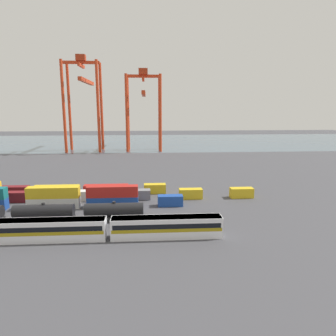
# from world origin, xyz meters

# --- Properties ---
(ground_plane) EXTENTS (420.00, 420.00, 0.00)m
(ground_plane) POSITION_xyz_m (0.00, 40.00, 0.00)
(ground_plane) COLOR #424247
(harbour_water) EXTENTS (400.00, 110.00, 0.01)m
(harbour_water) POSITION_xyz_m (0.00, 143.22, 0.00)
(harbour_water) COLOR #475B6B
(harbour_water) RESTS_ON ground_plane
(passenger_train) EXTENTS (62.51, 3.14, 3.90)m
(passenger_train) POSITION_xyz_m (-8.13, -20.40, 2.14)
(passenger_train) COLOR silver
(passenger_train) RESTS_ON ground_plane
(freight_tank_row) EXTENTS (41.11, 2.73, 4.19)m
(freight_tank_row) POSITION_xyz_m (-11.93, -11.21, 1.95)
(freight_tank_row) COLOR #232326
(freight_tank_row) RESTS_ON ground_plane
(shipping_container_2) EXTENTS (12.10, 2.44, 2.60)m
(shipping_container_2) POSITION_xyz_m (-12.66, -1.95, 1.30)
(shipping_container_2) COLOR silver
(shipping_container_2) RESTS_ON ground_plane
(shipping_container_3) EXTENTS (12.10, 2.44, 2.60)m
(shipping_container_3) POSITION_xyz_m (-12.66, -1.95, 3.90)
(shipping_container_3) COLOR gold
(shipping_container_3) RESTS_ON shipping_container_2
(shipping_container_4) EXTENTS (12.10, 2.44, 2.60)m
(shipping_container_4) POSITION_xyz_m (1.18, -1.95, 1.30)
(shipping_container_4) COLOR #1C4299
(shipping_container_4) RESTS_ON ground_plane
(shipping_container_5) EXTENTS (12.10, 2.44, 2.60)m
(shipping_container_5) POSITION_xyz_m (1.18, -1.95, 3.90)
(shipping_container_5) COLOR #AD211C
(shipping_container_5) RESTS_ON shipping_container_4
(shipping_container_6) EXTENTS (6.04, 2.44, 2.60)m
(shipping_container_6) POSITION_xyz_m (15.02, -1.95, 1.30)
(shipping_container_6) COLOR #1C4299
(shipping_container_6) RESTS_ON ground_plane
(shipping_container_9) EXTENTS (12.10, 2.44, 2.60)m
(shipping_container_9) POSITION_xyz_m (-20.00, 3.85, 1.30)
(shipping_container_9) COLOR maroon
(shipping_container_9) RESTS_ON ground_plane
(shipping_container_10) EXTENTS (12.10, 2.44, 2.60)m
(shipping_container_10) POSITION_xyz_m (-6.39, 3.85, 1.30)
(shipping_container_10) COLOR silver
(shipping_container_10) RESTS_ON ground_plane
(shipping_container_11) EXTENTS (6.04, 2.44, 2.60)m
(shipping_container_11) POSITION_xyz_m (7.21, 3.85, 1.30)
(shipping_container_11) COLOR slate
(shipping_container_11) RESTS_ON ground_plane
(shipping_container_12) EXTENTS (6.04, 2.44, 2.60)m
(shipping_container_12) POSITION_xyz_m (20.82, 3.85, 1.30)
(shipping_container_12) COLOR gold
(shipping_container_12) RESTS_ON ground_plane
(shipping_container_13) EXTENTS (6.04, 2.44, 2.60)m
(shipping_container_13) POSITION_xyz_m (34.42, 3.85, 1.30)
(shipping_container_13) COLOR gold
(shipping_container_13) RESTS_ON ground_plane
(shipping_container_14) EXTENTS (12.10, 2.44, 2.60)m
(shipping_container_14) POSITION_xyz_m (-28.79, 9.64, 1.30)
(shipping_container_14) COLOR maroon
(shipping_container_14) RESTS_ON ground_plane
(shipping_container_15) EXTENTS (12.10, 2.44, 2.60)m
(shipping_container_15) POSITION_xyz_m (-15.34, 9.64, 1.30)
(shipping_container_15) COLOR gold
(shipping_container_15) RESTS_ON ground_plane
(shipping_container_16) EXTENTS (12.10, 2.44, 2.60)m
(shipping_container_16) POSITION_xyz_m (-1.89, 9.64, 1.30)
(shipping_container_16) COLOR #AD211C
(shipping_container_16) RESTS_ON ground_plane
(shipping_container_17) EXTENTS (6.04, 2.44, 2.60)m
(shipping_container_17) POSITION_xyz_m (11.56, 9.64, 1.30)
(shipping_container_17) COLOR gold
(shipping_container_17) RESTS_ON ground_plane
(gantry_crane_west) EXTENTS (19.32, 38.73, 50.95)m
(gantry_crane_west) POSITION_xyz_m (-24.85, 101.41, 31.19)
(gantry_crane_west) COLOR red
(gantry_crane_west) RESTS_ON ground_plane
(gantry_crane_central) EXTENTS (19.47, 38.65, 44.21)m
(gantry_crane_central) POSITION_xyz_m (7.74, 101.84, 27.03)
(gantry_crane_central) COLOR red
(gantry_crane_central) RESTS_ON ground_plane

